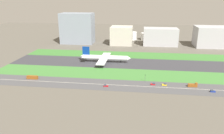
{
  "coord_description": "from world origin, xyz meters",
  "views": [
    {
      "loc": [
        21.04,
        -264.85,
        80.41
      ],
      "look_at": [
        -8.74,
        -36.5,
        6.0
      ],
      "focal_mm": 35.25,
      "sensor_mm": 36.0,
      "label": 1
    }
  ],
  "objects_px": {
    "airliner": "(104,58)",
    "fuel_tank_west": "(131,36)",
    "car_0": "(153,84)",
    "car_1": "(165,85)",
    "truck_0": "(193,85)",
    "car_3": "(106,86)",
    "car_4": "(213,91)",
    "bus_0": "(32,77)",
    "cargo_warehouse": "(211,37)",
    "office_tower": "(160,37)",
    "fuel_tank_centre": "(147,37)",
    "hangar_building": "(122,35)",
    "traffic_light": "(145,77)",
    "terminal_building": "(77,28)"
  },
  "relations": [
    {
      "from": "fuel_tank_west",
      "to": "car_0",
      "type": "bearing_deg",
      "value": -82.04
    },
    {
      "from": "car_0",
      "to": "cargo_warehouse",
      "type": "relative_size",
      "value": 0.08
    },
    {
      "from": "airliner",
      "to": "bus_0",
      "type": "bearing_deg",
      "value": -132.74
    },
    {
      "from": "airliner",
      "to": "office_tower",
      "type": "distance_m",
      "value": 138.44
    },
    {
      "from": "airliner",
      "to": "car_0",
      "type": "height_order",
      "value": "airliner"
    },
    {
      "from": "car_0",
      "to": "hangar_building",
      "type": "bearing_deg",
      "value": 104.28
    },
    {
      "from": "car_1",
      "to": "cargo_warehouse",
      "type": "height_order",
      "value": "cargo_warehouse"
    },
    {
      "from": "car_1",
      "to": "truck_0",
      "type": "bearing_deg",
      "value": -0.0
    },
    {
      "from": "hangar_building",
      "to": "fuel_tank_west",
      "type": "xyz_separation_m",
      "value": [
        14.6,
        45.0,
        -7.89
      ]
    },
    {
      "from": "car_3",
      "to": "hangar_building",
      "type": "height_order",
      "value": "hangar_building"
    },
    {
      "from": "car_0",
      "to": "car_1",
      "type": "relative_size",
      "value": 1.0
    },
    {
      "from": "office_tower",
      "to": "cargo_warehouse",
      "type": "distance_m",
      "value": 82.96
    },
    {
      "from": "car_3",
      "to": "terminal_building",
      "type": "bearing_deg",
      "value": -67.18
    },
    {
      "from": "airliner",
      "to": "fuel_tank_west",
      "type": "height_order",
      "value": "airliner"
    },
    {
      "from": "fuel_tank_west",
      "to": "fuel_tank_centre",
      "type": "relative_size",
      "value": 0.88
    },
    {
      "from": "car_3",
      "to": "hangar_building",
      "type": "distance_m",
      "value": 192.55
    },
    {
      "from": "truck_0",
      "to": "car_3",
      "type": "xyz_separation_m",
      "value": [
        -80.32,
        -10.0,
        -0.75
      ]
    },
    {
      "from": "car_0",
      "to": "fuel_tank_centre",
      "type": "relative_size",
      "value": 0.18
    },
    {
      "from": "car_3",
      "to": "bus_0",
      "type": "height_order",
      "value": "bus_0"
    },
    {
      "from": "truck_0",
      "to": "office_tower",
      "type": "height_order",
      "value": "office_tower"
    },
    {
      "from": "airliner",
      "to": "car_4",
      "type": "bearing_deg",
      "value": -35.5
    },
    {
      "from": "car_3",
      "to": "cargo_warehouse",
      "type": "bearing_deg",
      "value": -127.39
    },
    {
      "from": "airliner",
      "to": "truck_0",
      "type": "xyz_separation_m",
      "value": [
        94.63,
        -68.0,
        -4.56
      ]
    },
    {
      "from": "truck_0",
      "to": "terminal_building",
      "type": "xyz_separation_m",
      "value": [
        -161.1,
        182.0,
        24.61
      ]
    },
    {
      "from": "bus_0",
      "to": "cargo_warehouse",
      "type": "bearing_deg",
      "value": 39.11
    },
    {
      "from": "fuel_tank_west",
      "to": "bus_0",
      "type": "bearing_deg",
      "value": -111.51
    },
    {
      "from": "traffic_light",
      "to": "cargo_warehouse",
      "type": "height_order",
      "value": "cargo_warehouse"
    },
    {
      "from": "airliner",
      "to": "traffic_light",
      "type": "height_order",
      "value": "airliner"
    },
    {
      "from": "hangar_building",
      "to": "office_tower",
      "type": "bearing_deg",
      "value": 0.0
    },
    {
      "from": "office_tower",
      "to": "bus_0",
      "type": "bearing_deg",
      "value": -127.75
    },
    {
      "from": "airliner",
      "to": "office_tower",
      "type": "xyz_separation_m",
      "value": [
        78.1,
        114.0,
        8.38
      ]
    },
    {
      "from": "office_tower",
      "to": "cargo_warehouse",
      "type": "bearing_deg",
      "value": 0.0
    },
    {
      "from": "airliner",
      "to": "car_4",
      "type": "height_order",
      "value": "airliner"
    },
    {
      "from": "cargo_warehouse",
      "to": "office_tower",
      "type": "bearing_deg",
      "value": 180.0
    },
    {
      "from": "airliner",
      "to": "office_tower",
      "type": "bearing_deg",
      "value": 55.59
    },
    {
      "from": "hangar_building",
      "to": "bus_0",
      "type": "bearing_deg",
      "value": -112.36
    },
    {
      "from": "car_3",
      "to": "traffic_light",
      "type": "distance_m",
      "value": 40.75
    },
    {
      "from": "bus_0",
      "to": "airliner",
      "type": "bearing_deg",
      "value": 47.26
    },
    {
      "from": "airliner",
      "to": "bus_0",
      "type": "xyz_separation_m",
      "value": [
        -62.84,
        -68.0,
        -4.41
      ]
    },
    {
      "from": "truck_0",
      "to": "traffic_light",
      "type": "height_order",
      "value": "traffic_light"
    },
    {
      "from": "traffic_light",
      "to": "hangar_building",
      "type": "bearing_deg",
      "value": 102.54
    },
    {
      "from": "car_1",
      "to": "cargo_warehouse",
      "type": "xyz_separation_m",
      "value": [
        92.1,
        182.0,
        15.65
      ]
    },
    {
      "from": "bus_0",
      "to": "fuel_tank_west",
      "type": "distance_m",
      "value": 244.05
    },
    {
      "from": "car_0",
      "to": "fuel_tank_centre",
      "type": "distance_m",
      "value": 227.07
    },
    {
      "from": "airliner",
      "to": "car_0",
      "type": "bearing_deg",
      "value": -49.37
    },
    {
      "from": "fuel_tank_west",
      "to": "fuel_tank_centre",
      "type": "bearing_deg",
      "value": 0.0
    },
    {
      "from": "car_3",
      "to": "hangar_building",
      "type": "xyz_separation_m",
      "value": [
        -2.3,
        192.0,
        14.42
      ]
    },
    {
      "from": "truck_0",
      "to": "cargo_warehouse",
      "type": "xyz_separation_m",
      "value": [
        66.41,
        182.0,
        14.9
      ]
    },
    {
      "from": "traffic_light",
      "to": "office_tower",
      "type": "height_order",
      "value": "office_tower"
    },
    {
      "from": "cargo_warehouse",
      "to": "fuel_tank_west",
      "type": "height_order",
      "value": "cargo_warehouse"
    }
  ]
}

